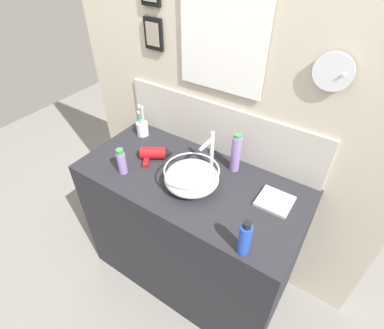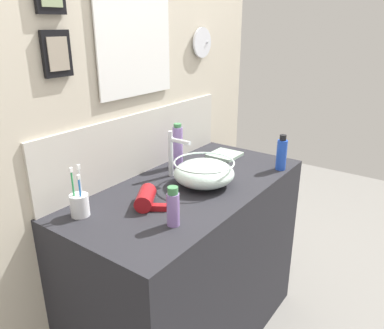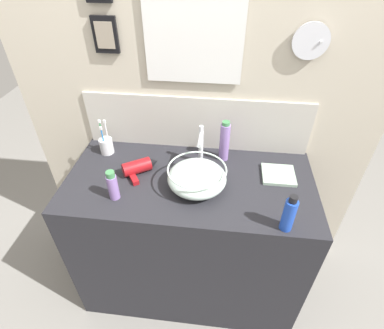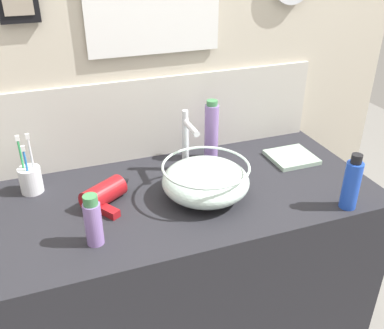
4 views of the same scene
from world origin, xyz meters
name	(u,v)px [view 2 (image 2 of 4)]	position (x,y,z in m)	size (l,w,h in m)	color
vanity_counter	(191,267)	(0.00, 0.00, 0.45)	(1.25, 0.60, 0.91)	#232328
back_panel	(135,106)	(0.00, 0.33, 1.24)	(1.95, 0.10, 2.48)	beige
glass_bowl_sink	(204,173)	(0.04, -0.05, 0.97)	(0.28, 0.28, 0.12)	silver
faucet	(173,151)	(0.04, 0.13, 1.04)	(0.02, 0.13, 0.23)	silver
hair_drier	(147,197)	(-0.26, 0.03, 0.94)	(0.19, 0.19, 0.07)	maroon
toothbrush_cup	(80,204)	(-0.49, 0.18, 0.96)	(0.07, 0.07, 0.21)	silver
spray_bottle	(178,146)	(0.16, 0.20, 1.02)	(0.05, 0.05, 0.23)	#8C6BB2
shampoo_bottle	(282,154)	(0.44, -0.26, 0.99)	(0.05, 0.05, 0.18)	blue
lotion_bottle	(173,207)	(-0.33, -0.16, 0.98)	(0.05, 0.05, 0.15)	#8C6BB2
hand_towel	(225,155)	(0.45, 0.08, 0.92)	(0.16, 0.16, 0.02)	#99B29E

